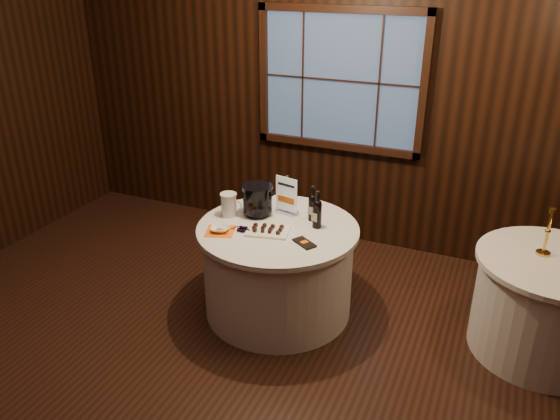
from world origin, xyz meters
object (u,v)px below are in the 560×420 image
at_px(sign_stand, 287,201).
at_px(port_bottle_left, 313,206).
at_px(main_table, 278,269).
at_px(chocolate_plate, 268,230).
at_px(chocolate_box, 304,243).
at_px(glass_pitcher, 229,205).
at_px(brass_candlestick, 546,238).
at_px(ice_bucket, 257,200).
at_px(grape_bunch, 243,229).
at_px(cracker_bowl, 220,229).
at_px(side_table, 546,306).
at_px(port_bottle_right, 317,212).

distance_m(sign_stand, port_bottle_left, 0.24).
relative_size(main_table, chocolate_plate, 3.53).
bearing_deg(chocolate_box, glass_pitcher, -162.95).
height_order(glass_pitcher, brass_candlestick, brass_candlestick).
bearing_deg(ice_bucket, port_bottle_left, 11.43).
relative_size(grape_bunch, brass_candlestick, 0.47).
bearing_deg(chocolate_plate, cracker_bowl, -159.70).
height_order(port_bottle_left, chocolate_plate, port_bottle_left).
height_order(side_table, chocolate_box, chocolate_box).
bearing_deg(port_bottle_right, ice_bucket, -165.54).
xyz_separation_m(side_table, sign_stand, (-2.03, -0.04, 0.50)).
relative_size(side_table, sign_stand, 3.26).
distance_m(glass_pitcher, brass_candlestick, 2.38).
relative_size(port_bottle_right, glass_pitcher, 1.56).
bearing_deg(chocolate_plate, chocolate_box, -10.46).
bearing_deg(ice_bucket, cracker_bowl, -109.28).
relative_size(port_bottle_left, grape_bunch, 1.74).
xyz_separation_m(side_table, cracker_bowl, (-2.38, -0.55, 0.40)).
bearing_deg(chocolate_plate, port_bottle_left, 56.03).
height_order(grape_bunch, glass_pitcher, glass_pitcher).
bearing_deg(ice_bucket, chocolate_box, -30.80).
relative_size(side_table, chocolate_plate, 2.97).
bearing_deg(brass_candlestick, main_table, -169.45).
xyz_separation_m(ice_bucket, glass_pitcher, (-0.21, -0.11, -0.04)).
bearing_deg(glass_pitcher, side_table, 0.96).
xyz_separation_m(sign_stand, glass_pitcher, (-0.42, -0.23, -0.01)).
height_order(sign_stand, ice_bucket, sign_stand).
relative_size(side_table, port_bottle_left, 3.71).
bearing_deg(port_bottle_left, side_table, 9.58).
xyz_separation_m(sign_stand, brass_candlestick, (1.94, 0.10, 0.01)).
bearing_deg(grape_bunch, sign_stand, 67.64).
height_order(side_table, sign_stand, sign_stand).
bearing_deg(port_bottle_right, chocolate_plate, -125.94).
distance_m(ice_bucket, brass_candlestick, 2.16).
bearing_deg(chocolate_plate, sign_stand, 90.06).
bearing_deg(side_table, port_bottle_left, -177.72).
xyz_separation_m(main_table, brass_candlestick, (1.91, 0.36, 0.51)).
distance_m(sign_stand, grape_bunch, 0.49).
bearing_deg(sign_stand, port_bottle_left, 4.82).
bearing_deg(side_table, main_table, -171.47).
relative_size(main_table, sign_stand, 3.86).
bearing_deg(port_bottle_left, main_table, -124.33).
xyz_separation_m(glass_pitcher, cracker_bowl, (0.07, -0.28, -0.08)).
distance_m(ice_bucket, chocolate_box, 0.64).
distance_m(main_table, chocolate_plate, 0.42).
xyz_separation_m(main_table, glass_pitcher, (-0.45, 0.03, 0.48)).
relative_size(port_bottle_right, ice_bucket, 1.17).
relative_size(port_bottle_left, brass_candlestick, 0.82).
bearing_deg(cracker_bowl, sign_stand, 55.87).
distance_m(sign_stand, chocolate_box, 0.56).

